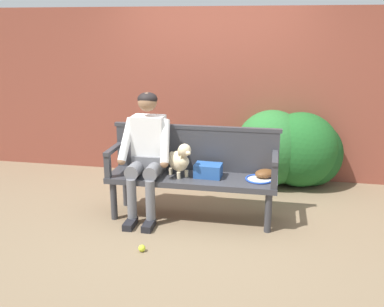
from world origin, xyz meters
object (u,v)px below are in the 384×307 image
Objects in this scene: tennis_ball at (142,248)px; tennis_racket at (260,178)px; person_seated at (147,150)px; dog_on_bench at (180,159)px; garden_bench at (192,181)px; baseball_glove at (265,174)px; sports_bag at (208,170)px.

tennis_racket is at bearing 40.24° from tennis_ball.
dog_on_bench is at bearing -3.44° from person_seated.
person_seated is at bearing -177.29° from tennis_racket.
tennis_racket reaches higher than garden_bench.
dog_on_bench is at bearing 151.23° from baseball_glove.
person_seated reaches higher than tennis_ball.
person_seated is at bearing 147.70° from baseball_glove.
baseball_glove reaches higher than tennis_ball.
dog_on_bench reaches higher than tennis_ball.
baseball_glove is at bearing 5.18° from person_seated.
garden_bench is 6.41× the size of sports_bag.
tennis_ball is (-0.31, -0.83, -0.38)m from garden_bench.
baseball_glove is 1.50m from tennis_ball.
garden_bench is at bearing 149.87° from baseball_glove.
person_seated is 1.09m from tennis_ball.
garden_bench is 1.33× the size of person_seated.
dog_on_bench is 5.72× the size of tennis_ball.
dog_on_bench is (-0.12, -0.04, 0.25)m from garden_bench.
sports_bag reaches higher than tennis_ball.
tennis_racket is 0.55m from sports_bag.
tennis_racket is (0.72, 0.04, 0.07)m from garden_bench.
dog_on_bench reaches higher than baseball_glove.
sports_bag reaches higher than tennis_racket.
tennis_ball is (-0.48, -0.84, -0.51)m from sports_bag.
baseball_glove is (0.04, 0.06, 0.04)m from tennis_racket.
garden_bench is 8.16× the size of baseball_glove.
baseball_glove is 0.60m from sports_bag.
person_seated is 0.37m from dog_on_bench.
dog_on_bench is 1.03m from tennis_ball.
sports_bag is (0.29, 0.05, -0.12)m from dog_on_bench.
dog_on_bench is at bearing -170.41° from sports_bag.
dog_on_bench is (0.36, -0.02, -0.08)m from person_seated.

